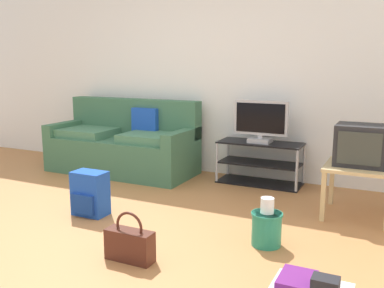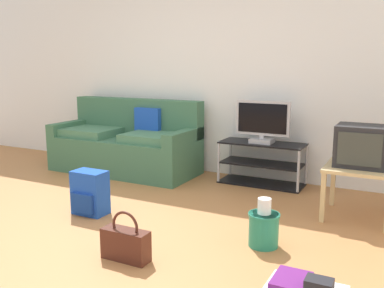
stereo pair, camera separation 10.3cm
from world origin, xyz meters
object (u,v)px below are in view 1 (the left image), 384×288
handbag (130,244)px  floor_tray (310,286)px  backpack (90,194)px  crt_tv (361,145)px  couch (124,145)px  flat_tv (261,122)px  cleaning_bucket (267,226)px  tv_stand (260,163)px  side_table (359,173)px

handbag → floor_tray: bearing=5.4°
floor_tray → backpack: bearing=166.4°
handbag → floor_tray: 1.26m
crt_tv → couch: bearing=171.4°
crt_tv → flat_tv: bearing=150.9°
cleaning_bucket → floor_tray: cleaning_bucket is taller
flat_tv → backpack: flat_tv is taller
tv_stand → side_table: tv_stand is taller
couch → handbag: couch is taller
tv_stand → couch: bearing=-173.1°
tv_stand → side_table: (1.13, -0.67, 0.17)m
cleaning_bucket → couch: bearing=148.2°
flat_tv → tv_stand: bearing=90.0°
flat_tv → side_table: (1.13, -0.64, -0.32)m
backpack → floor_tray: 2.18m
tv_stand → flat_tv: (0.00, -0.02, 0.49)m
crt_tv → backpack: (-2.24, -1.06, -0.47)m
couch → flat_tv: (1.76, 0.19, 0.38)m
tv_stand → flat_tv: flat_tv is taller
crt_tv → backpack: bearing=-154.7°
side_table → backpack: side_table is taller
cleaning_bucket → floor_tray: bearing=-51.7°
tv_stand → floor_tray: tv_stand is taller
cleaning_bucket → tv_stand: bearing=108.8°
tv_stand → cleaning_bucket: tv_stand is taller
flat_tv → floor_tray: size_ratio=1.31×
crt_tv → floor_tray: 1.70m
flat_tv → handbag: 2.41m
couch → side_table: 2.93m
couch → tv_stand: 1.78m
handbag → crt_tv: bearing=50.9°
couch → crt_tv: bearing=-8.6°
flat_tv → crt_tv: bearing=-29.1°
side_table → backpack: bearing=-155.1°
tv_stand → cleaning_bucket: (0.56, -1.66, -0.09)m
handbag → flat_tv: bearing=84.0°
tv_stand → cleaning_bucket: size_ratio=2.53×
couch → cleaning_bucket: 2.74m
side_table → handbag: (-1.37, -1.67, -0.29)m
tv_stand → backpack: 2.04m
flat_tv → backpack: 2.09m
flat_tv → side_table: 1.34m
backpack → crt_tv: bearing=51.4°
side_table → flat_tv: bearing=150.3°
couch → flat_tv: 1.81m
side_table → handbag: bearing=-129.4°
handbag → side_table: bearing=50.6°
tv_stand → crt_tv: (1.13, -0.65, 0.42)m
couch → crt_tv: size_ratio=4.32×
cleaning_bucket → flat_tv: bearing=109.0°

